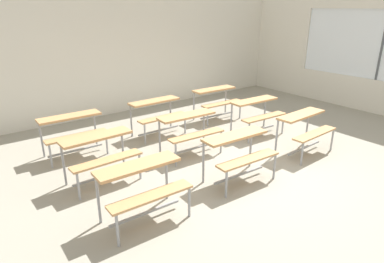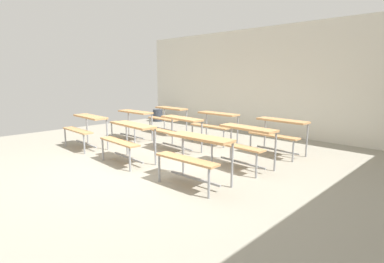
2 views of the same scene
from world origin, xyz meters
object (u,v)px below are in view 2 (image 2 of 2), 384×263
object	(u,v)px
desk_bench_r1c0	(132,118)
desk_bench_r2c2	(279,128)
desk_bench_r2c1	(215,120)
trash_bin	(158,115)
desk_bench_r0c1	(129,134)
desk_bench_r2c0	(168,114)
desk_bench_r0c2	(196,149)
desk_bench_r1c1	(178,126)
desk_bench_r1c2	(244,137)
desk_bench_r0c0	(86,124)

from	to	relation	value
desk_bench_r1c0	desk_bench_r2c2	distance (m)	3.72
desk_bench_r2c1	trash_bin	world-z (taller)	desk_bench_r2c1
desk_bench_r0c1	desk_bench_r2c0	distance (m)	3.05
desk_bench_r0c2	desk_bench_r2c0	distance (m)	4.26
desk_bench_r1c1	desk_bench_r2c0	size ratio (longest dim) A/B	1.01
desk_bench_r0c1	trash_bin	bearing A→B (deg)	137.33
desk_bench_r2c2	desk_bench_r1c0	bearing A→B (deg)	-157.47
desk_bench_r2c0	desk_bench_r0c2	bearing A→B (deg)	-34.38
desk_bench_r0c1	desk_bench_r1c2	size ratio (longest dim) A/B	1.00
desk_bench_r2c2	trash_bin	xyz separation A→B (m)	(-5.52, 1.22, -0.35)
desk_bench_r1c1	desk_bench_r0c1	bearing A→B (deg)	-87.61
desk_bench_r1c0	desk_bench_r1c2	xyz separation A→B (m)	(3.50, -0.01, 0.00)
desk_bench_r0c1	desk_bench_r2c1	bearing A→B (deg)	91.05
desk_bench_r0c1	desk_bench_r2c2	size ratio (longest dim) A/B	1.00
desk_bench_r0c2	desk_bench_r1c1	bearing A→B (deg)	141.85
desk_bench_r0c2	desk_bench_r1c2	xyz separation A→B (m)	(0.04, 1.21, 0.00)
desk_bench_r1c0	desk_bench_r2c1	xyz separation A→B (m)	(1.78, 1.24, 0.00)
desk_bench_r2c0	desk_bench_r1c0	bearing A→B (deg)	-88.61
desk_bench_r0c0	desk_bench_r0c2	world-z (taller)	same
desk_bench_r1c2	desk_bench_r0c0	bearing A→B (deg)	-157.19
desk_bench_r1c0	desk_bench_r2c0	size ratio (longest dim) A/B	1.01
desk_bench_r1c1	desk_bench_r2c2	bearing A→B (deg)	38.42
desk_bench_r2c0	trash_bin	size ratio (longest dim) A/B	2.55
desk_bench_r1c0	desk_bench_r1c2	bearing A→B (deg)	-2.07
desk_bench_r1c1	desk_bench_r2c1	distance (m)	1.22
desk_bench_r2c1	trash_bin	xyz separation A→B (m)	(-3.81, 1.27, -0.35)
desk_bench_r0c0	desk_bench_r1c1	size ratio (longest dim) A/B	0.99
desk_bench_r0c1	desk_bench_r2c1	xyz separation A→B (m)	(0.06, 2.49, 0.00)
desk_bench_r0c0	desk_bench_r2c1	world-z (taller)	same
desk_bench_r2c0	desk_bench_r2c2	world-z (taller)	same
desk_bench_r0c2	desk_bench_r1c2	size ratio (longest dim) A/B	1.00
desk_bench_r0c2	desk_bench_r2c1	world-z (taller)	same
desk_bench_r0c0	desk_bench_r2c0	distance (m)	2.53
trash_bin	desk_bench_r2c2	bearing A→B (deg)	-12.46
desk_bench_r2c1	desk_bench_r0c2	bearing A→B (deg)	-56.56
desk_bench_r0c1	desk_bench_r1c2	xyz separation A→B (m)	(1.77, 1.25, 0.00)
desk_bench_r0c0	desk_bench_r0c1	size ratio (longest dim) A/B	0.99
desk_bench_r2c2	desk_bench_r1c1	bearing A→B (deg)	-141.90
desk_bench_r2c1	trash_bin	size ratio (longest dim) A/B	2.55
desk_bench_r0c0	trash_bin	bearing A→B (deg)	119.74
desk_bench_r0c2	desk_bench_r2c0	bearing A→B (deg)	141.84
desk_bench_r2c0	desk_bench_r1c1	bearing A→B (deg)	-34.38
desk_bench_r0c2	desk_bench_r1c1	size ratio (longest dim) A/B	1.00
desk_bench_r1c0	desk_bench_r2c2	xyz separation A→B (m)	(3.49, 1.29, 0.00)
desk_bench_r0c1	desk_bench_r0c0	bearing A→B (deg)	-177.08
desk_bench_r1c1	desk_bench_r1c0	bearing A→B (deg)	-176.82
desk_bench_r0c2	desk_bench_r1c0	distance (m)	3.67
desk_bench_r1c1	trash_bin	bearing A→B (deg)	149.08
desk_bench_r0c0	desk_bench_r0c2	size ratio (longest dim) A/B	0.99
desk_bench_r0c1	desk_bench_r0c2	distance (m)	1.74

